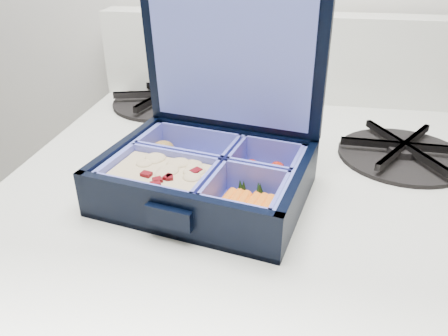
# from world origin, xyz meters

# --- Properties ---
(bento_box) EXTENTS (0.27, 0.23, 0.06)m
(bento_box) POSITION_xyz_m (-0.03, 1.57, 1.04)
(bento_box) COLOR black
(bento_box) RESTS_ON stove
(burner_grate) EXTENTS (0.19, 0.19, 0.03)m
(burner_grate) POSITION_xyz_m (0.23, 1.72, 1.02)
(burner_grate) COLOR black
(burner_grate) RESTS_ON stove
(burner_grate_rear) EXTENTS (0.23, 0.23, 0.02)m
(burner_grate_rear) POSITION_xyz_m (-0.17, 1.87, 1.02)
(burner_grate_rear) COLOR black
(burner_grate_rear) RESTS_ON stove
(fork) EXTENTS (0.17, 0.15, 0.01)m
(fork) POSITION_xyz_m (-0.00, 1.73, 1.01)
(fork) COLOR beige
(fork) RESTS_ON stove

